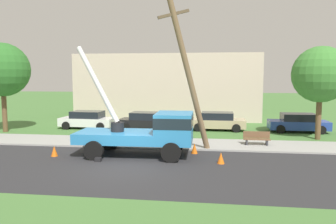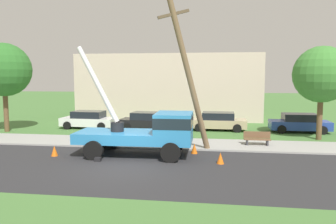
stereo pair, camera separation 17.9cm
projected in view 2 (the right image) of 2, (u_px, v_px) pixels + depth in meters
ground_plane at (163, 128)px, 27.53m from camera, size 120.00×120.00×0.00m
road_asphalt at (123, 167)px, 15.72m from camera, size 80.00×7.92×0.01m
sidewalk_strip at (147, 143)px, 21.25m from camera, size 80.00×3.32×0.10m
utility_truck at (150, 130)px, 17.80m from camera, size 6.80×3.20×5.98m
leaning_utility_pole at (188, 72)px, 18.70m from camera, size 3.00×1.31×8.77m
traffic_cone_ahead at (220, 158)px, 16.31m from camera, size 0.36×0.36×0.56m
traffic_cone_behind at (54, 151)px, 17.90m from camera, size 0.36×0.36×0.56m
traffic_cone_curbside at (194, 149)px, 18.47m from camera, size 0.36×0.36×0.56m
parked_sedan_white at (89, 120)px, 27.39m from camera, size 4.47×2.14×1.42m
parked_sedan_black at (148, 121)px, 26.44m from camera, size 4.53×2.25×1.42m
parked_sedan_tan at (218, 121)px, 26.40m from camera, size 4.43×2.08×1.42m
parked_sedan_blue at (299, 123)px, 25.47m from camera, size 4.41×2.03×1.42m
park_bench at (257, 139)px, 20.31m from camera, size 1.60×0.45×0.90m
roadside_tree_near at (4, 70)px, 25.32m from camera, size 4.06×4.06×6.79m
roadside_tree_far at (322, 75)px, 22.06m from camera, size 3.75×3.75×6.26m
lowrise_building_backdrop at (170, 87)px, 34.13m from camera, size 18.00×6.00×6.40m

